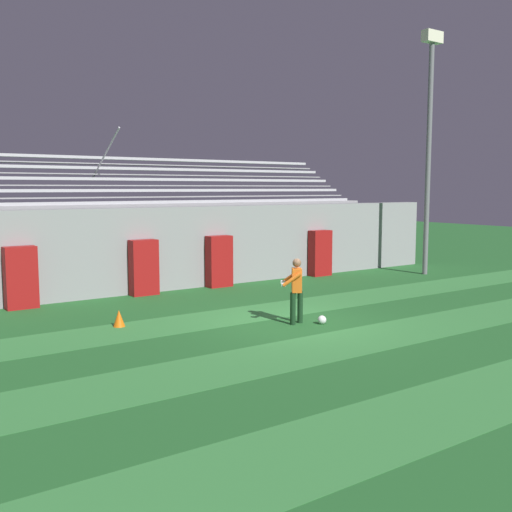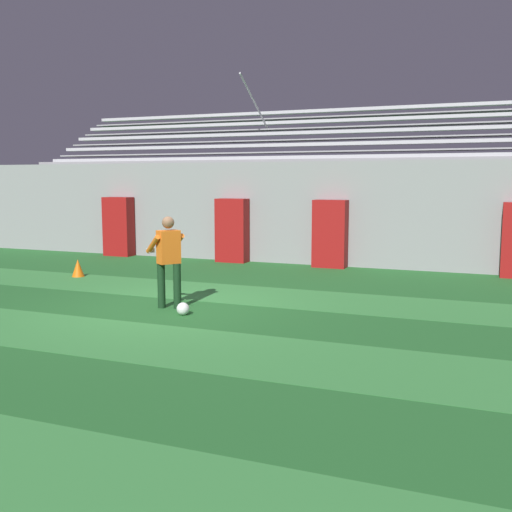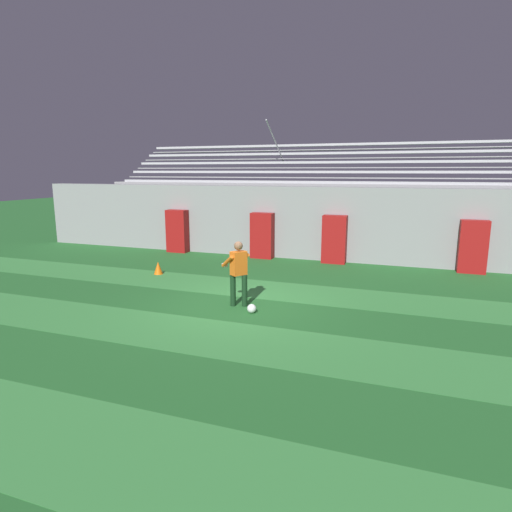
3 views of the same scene
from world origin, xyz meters
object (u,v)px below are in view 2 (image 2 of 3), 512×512
padding_pillar_far_left (119,227)px  soccer_ball (183,309)px  padding_pillar_gate_right (330,234)px  goalkeeper (168,256)px  padding_pillar_gate_left (232,230)px  traffic_cone (78,268)px

padding_pillar_far_left → soccer_ball: size_ratio=8.12×
padding_pillar_gate_right → goalkeeper: (-1.41, -6.02, 0.06)m
padding_pillar_gate_right → soccer_ball: 6.55m
padding_pillar_far_left → padding_pillar_gate_left: bearing=0.0°
padding_pillar_far_left → goalkeeper: size_ratio=1.07×
padding_pillar_gate_left → padding_pillar_far_left: (-3.79, 0.00, 0.00)m
traffic_cone → soccer_ball: bearing=-31.9°
padding_pillar_gate_left → traffic_cone: size_ratio=4.25×
padding_pillar_gate_right → goalkeeper: size_ratio=1.07×
goalkeeper → traffic_cone: size_ratio=3.98×
traffic_cone → padding_pillar_gate_right: bearing=35.7°
padding_pillar_gate_right → traffic_cone: size_ratio=4.25×
padding_pillar_gate_right → soccer_ball: bearing=-98.0°
padding_pillar_far_left → goalkeeper: (5.21, -6.02, 0.06)m
padding_pillar_gate_left → goalkeeper: size_ratio=1.07×
padding_pillar_gate_right → padding_pillar_gate_left: bearing=180.0°
goalkeeper → traffic_cone: (-3.81, 2.27, -0.74)m
padding_pillar_gate_left → soccer_ball: bearing=-73.3°
padding_pillar_gate_left → soccer_ball: 6.77m
goalkeeper → padding_pillar_far_left: bearing=130.9°
padding_pillar_far_left → traffic_cone: (1.40, -3.75, -0.68)m
goalkeeper → soccer_ball: 1.07m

